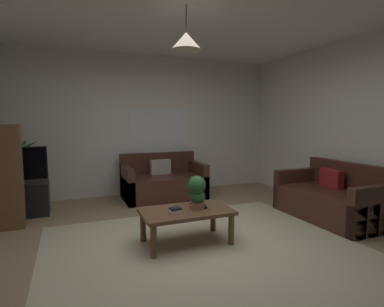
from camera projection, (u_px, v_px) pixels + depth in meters
name	position (u px, v px, depth m)	size (l,w,h in m)	color
floor	(202.00, 247.00, 3.53)	(5.39, 5.63, 0.02)	#9E8466
rug	(209.00, 252.00, 3.34)	(3.51, 3.10, 0.01)	beige
wall_back	(143.00, 125.00, 6.00)	(5.51, 0.06, 2.71)	silver
wall_right	(373.00, 127.00, 4.41)	(0.06, 5.63, 2.71)	silver
ceiling	(203.00, 1.00, 3.23)	(5.39, 5.63, 0.02)	white
window_pane	(160.00, 136.00, 6.12)	(1.20, 0.01, 1.06)	white
couch_under_window	(163.00, 183.00, 5.72)	(1.48, 0.87, 0.82)	#47281E
couch_right_side	(332.00, 200.00, 4.50)	(0.87, 1.54, 0.82)	#47281E
coffee_table	(187.00, 215.00, 3.57)	(1.05, 0.60, 0.40)	brown
book_on_table_0	(175.00, 212.00, 3.44)	(0.12, 0.12, 0.02)	beige
book_on_table_1	(174.00, 211.00, 3.44)	(0.12, 0.09, 0.02)	beige
book_on_table_2	(175.00, 209.00, 3.44)	(0.12, 0.10, 0.02)	black
remote_on_table_0	(204.00, 206.00, 3.69)	(0.05, 0.16, 0.02)	black
potted_plant_on_table	(197.00, 192.00, 3.61)	(0.22, 0.23, 0.40)	#B77051
tv_stand	(17.00, 200.00, 4.59)	(0.90, 0.44, 0.50)	black
tv	(14.00, 165.00, 4.51)	(0.90, 0.16, 0.56)	black
potted_palm_corner	(15.00, 176.00, 4.99)	(0.74, 0.86, 1.28)	#B77051
pendant_lamp	(186.00, 41.00, 3.35)	(0.34, 0.34, 0.48)	black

